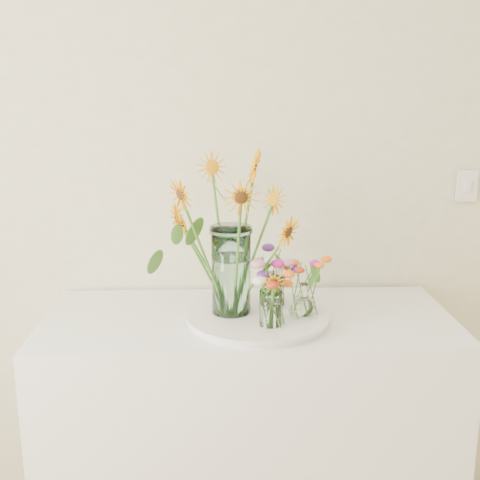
{
  "coord_description": "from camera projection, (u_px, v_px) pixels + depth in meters",
  "views": [
    {
      "loc": [
        -0.19,
        -0.0,
        1.65
      ],
      "look_at": [
        -0.12,
        1.9,
        1.18
      ],
      "focal_mm": 45.0,
      "sensor_mm": 36.0,
      "label": 1
    }
  ],
  "objects": [
    {
      "name": "wildflower_posy_a",
      "position": [
        271.0,
        295.0,
        1.88
      ],
      "size": [
        0.18,
        0.18,
        0.21
      ],
      "primitive_type": null,
      "color": "orange",
      "rests_on": "tray"
    },
    {
      "name": "sunflower_bouquet",
      "position": [
        231.0,
        234.0,
        1.95
      ],
      "size": [
        0.74,
        0.74,
        0.55
      ],
      "primitive_type": null,
      "rotation": [
        0.0,
        0.0,
        -0.03
      ],
      "color": "orange",
      "rests_on": "tray"
    },
    {
      "name": "small_vase_a",
      "position": [
        271.0,
        308.0,
        1.89
      ],
      "size": [
        0.07,
        0.07,
        0.12
      ],
      "primitive_type": "cylinder",
      "rotation": [
        0.0,
        0.0,
        -0.05
      ],
      "color": "white",
      "rests_on": "tray"
    },
    {
      "name": "tray",
      "position": [
        257.0,
        318.0,
        2.01
      ],
      "size": [
        0.45,
        0.45,
        0.02
      ],
      "primitive_type": "cylinder",
      "color": "white",
      "rests_on": "counter"
    },
    {
      "name": "wildflower_posy_c",
      "position": [
        275.0,
        277.0,
        2.06
      ],
      "size": [
        0.2,
        0.2,
        0.21
      ],
      "primitive_type": null,
      "color": "orange",
      "rests_on": "tray"
    },
    {
      "name": "small_vase_b",
      "position": [
        304.0,
        299.0,
        1.98
      ],
      "size": [
        0.1,
        0.1,
        0.11
      ],
      "primitive_type": null,
      "rotation": [
        0.0,
        0.0,
        -0.31
      ],
      "color": "white",
      "rests_on": "tray"
    },
    {
      "name": "wildflower_posy_b",
      "position": [
        304.0,
        287.0,
        1.97
      ],
      "size": [
        0.23,
        0.23,
        0.2
      ],
      "primitive_type": null,
      "color": "orange",
      "rests_on": "tray"
    },
    {
      "name": "counter",
      "position": [
        248.0,
        434.0,
        2.17
      ],
      "size": [
        1.4,
        0.6,
        0.9
      ],
      "primitive_type": "cube",
      "color": "white",
      "rests_on": "ground_plane"
    },
    {
      "name": "mason_jar",
      "position": [
        231.0,
        270.0,
        1.98
      ],
      "size": [
        0.13,
        0.13,
        0.3
      ],
      "primitive_type": "cylinder",
      "rotation": [
        0.0,
        0.0,
        -0.03
      ],
      "color": "#9FCFBF",
      "rests_on": "tray"
    },
    {
      "name": "small_vase_c",
      "position": [
        275.0,
        290.0,
        2.07
      ],
      "size": [
        0.08,
        0.08,
        0.12
      ],
      "primitive_type": "cylinder",
      "rotation": [
        0.0,
        0.0,
        -0.29
      ],
      "color": "white",
      "rests_on": "tray"
    }
  ]
}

